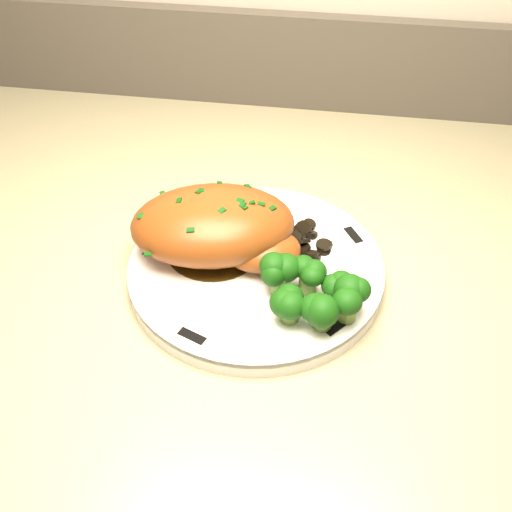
# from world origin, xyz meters

# --- Properties ---
(counter) EXTENTS (2.21, 0.73, 1.08)m
(counter) POSITION_xyz_m (0.23, 1.67, 0.48)
(counter) COLOR brown
(counter) RESTS_ON ground
(plate) EXTENTS (0.27, 0.27, 0.02)m
(plate) POSITION_xyz_m (0.17, 1.66, 0.96)
(plate) COLOR white
(plate) RESTS_ON counter
(rim_accent_0) EXTENTS (0.02, 0.03, 0.00)m
(rim_accent_0) POSITION_xyz_m (0.26, 1.71, 0.97)
(rim_accent_0) COLOR black
(rim_accent_0) RESTS_ON plate
(rim_accent_1) EXTENTS (0.03, 0.01, 0.00)m
(rim_accent_1) POSITION_xyz_m (0.15, 1.76, 0.97)
(rim_accent_1) COLOR black
(rim_accent_1) RESTS_ON plate
(rim_accent_2) EXTENTS (0.01, 0.03, 0.00)m
(rim_accent_2) POSITION_xyz_m (0.07, 1.67, 0.97)
(rim_accent_2) COLOR black
(rim_accent_2) RESTS_ON plate
(rim_accent_3) EXTENTS (0.03, 0.02, 0.00)m
(rim_accent_3) POSITION_xyz_m (0.13, 1.56, 0.97)
(rim_accent_3) COLOR black
(rim_accent_3) RESTS_ON plate
(rim_accent_4) EXTENTS (0.02, 0.02, 0.00)m
(rim_accent_4) POSITION_xyz_m (0.25, 1.59, 0.97)
(rim_accent_4) COLOR black
(rim_accent_4) RESTS_ON plate
(gravy_pool) EXTENTS (0.09, 0.09, 0.00)m
(gravy_pool) POSITION_xyz_m (0.13, 1.67, 0.97)
(gravy_pool) COLOR #302108
(gravy_pool) RESTS_ON plate
(chicken_breast) EXTENTS (0.17, 0.13, 0.06)m
(chicken_breast) POSITION_xyz_m (0.13, 1.67, 1.00)
(chicken_breast) COLOR #934619
(chicken_breast) RESTS_ON plate
(mushroom_pile) EXTENTS (0.08, 0.06, 0.02)m
(mushroom_pile) POSITION_xyz_m (0.21, 1.69, 0.98)
(mushroom_pile) COLOR black
(mushroom_pile) RESTS_ON plate
(broccoli_florets) EXTENTS (0.08, 0.06, 0.04)m
(broccoli_florets) POSITION_xyz_m (0.23, 1.61, 0.99)
(broccoli_florets) COLOR olive
(broccoli_florets) RESTS_ON plate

